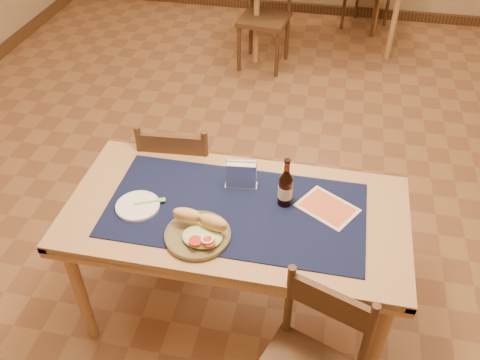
% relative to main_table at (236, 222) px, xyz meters
% --- Properties ---
extents(room, '(6.04, 7.04, 2.84)m').
position_rel_main_table_xyz_m(room, '(0.00, 0.80, 0.73)').
color(room, brown).
rests_on(room, ground).
extents(main_table, '(1.60, 0.80, 0.75)m').
position_rel_main_table_xyz_m(main_table, '(0.00, 0.00, 0.00)').
color(main_table, '#A47C4D').
rests_on(main_table, ground).
extents(placemat, '(1.20, 0.60, 0.01)m').
position_rel_main_table_xyz_m(placemat, '(0.00, 0.00, 0.09)').
color(placemat, black).
rests_on(placemat, main_table).
extents(baseboard, '(6.00, 7.00, 0.10)m').
position_rel_main_table_xyz_m(baseboard, '(0.00, 0.80, -0.62)').
color(baseboard, '#483019').
rests_on(baseboard, ground).
extents(chair_main_far, '(0.44, 0.44, 0.90)m').
position_rel_main_table_xyz_m(chair_main_far, '(-0.43, 0.51, -0.20)').
color(chair_main_far, '#483019').
rests_on(chair_main_far, ground).
extents(chair_back_near, '(0.48, 0.48, 0.94)m').
position_rel_main_table_xyz_m(chair_back_near, '(-0.33, 2.91, -0.18)').
color(chair_back_near, '#483019').
rests_on(chair_back_near, ground).
extents(sandwich_plate, '(0.29, 0.29, 0.11)m').
position_rel_main_table_xyz_m(sandwich_plate, '(-0.12, -0.20, 0.12)').
color(sandwich_plate, brown).
rests_on(sandwich_plate, placemat).
extents(side_plate, '(0.21, 0.21, 0.02)m').
position_rel_main_table_xyz_m(side_plate, '(-0.45, -0.08, 0.10)').
color(side_plate, white).
rests_on(side_plate, placemat).
extents(fork, '(0.14, 0.08, 0.00)m').
position_rel_main_table_xyz_m(fork, '(-0.39, -0.04, 0.10)').
color(fork, '#7BBD67').
rests_on(fork, side_plate).
extents(beer_bottle, '(0.07, 0.07, 0.26)m').
position_rel_main_table_xyz_m(beer_bottle, '(0.22, 0.09, 0.18)').
color(beer_bottle, '#3E180B').
rests_on(beer_bottle, placemat).
extents(napkin_holder, '(0.16, 0.07, 0.14)m').
position_rel_main_table_xyz_m(napkin_holder, '(-0.01, 0.17, 0.15)').
color(napkin_holder, silver).
rests_on(napkin_holder, placemat).
extents(menu_card, '(0.32, 0.30, 0.01)m').
position_rel_main_table_xyz_m(menu_card, '(0.42, 0.09, 0.09)').
color(menu_card, beige).
rests_on(menu_card, placemat).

